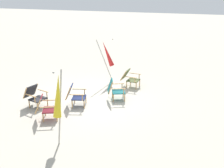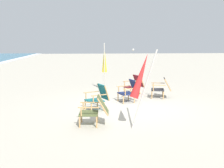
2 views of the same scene
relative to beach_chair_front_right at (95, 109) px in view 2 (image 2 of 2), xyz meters
name	(u,v)px [view 2 (image 2 of 2)]	position (x,y,z in m)	size (l,w,h in m)	color
ground_plane	(127,107)	(1.76, -1.11, -0.42)	(80.00, 80.00, 0.00)	#B7AF9E
beach_chair_front_right	(95,109)	(0.00, 0.00, 0.00)	(0.63, 0.81, 0.78)	#515B33
beach_chair_back_left	(130,90)	(2.59, -1.33, 0.01)	(0.76, 0.84, 0.81)	#19234C
beach_chair_mid_center	(135,84)	(3.86, -1.73, 0.01)	(0.83, 0.89, 0.81)	maroon
beach_chair_front_left	(162,87)	(3.14, -2.67, 0.00)	(0.73, 0.86, 0.79)	#28282D
beach_chair_back_right	(98,97)	(1.55, -0.14, 0.01)	(0.80, 0.84, 0.82)	#196066
umbrella_furled_yellow	(104,60)	(4.92, -0.54, 0.96)	(0.46, 0.25, 2.10)	#B7B2A8
umbrella_furled_red	(141,76)	(-0.26, -1.14, 0.89)	(0.45, 0.80, 2.01)	#B7B2A8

